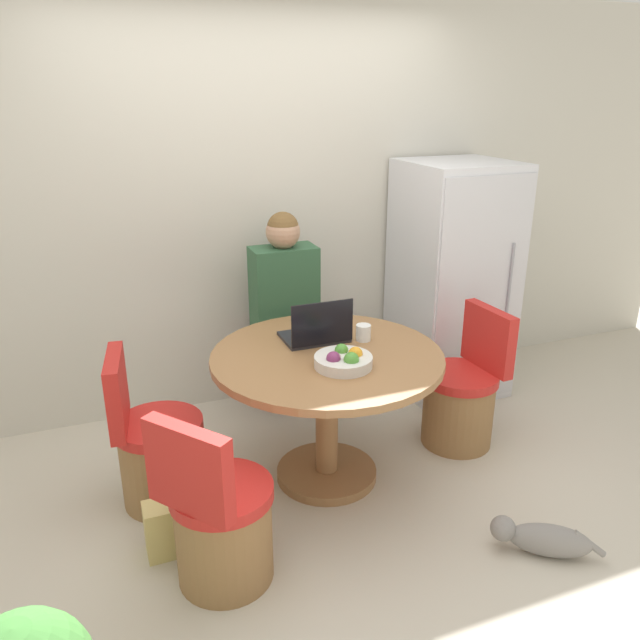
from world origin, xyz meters
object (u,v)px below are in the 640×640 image
chair_near_left_corner (220,525)px  person_seated (282,305)px  dining_table (327,386)px  chair_left_side (157,453)px  laptop (317,332)px  fruit_bowl (344,360)px  cat (542,538)px  handbag (178,526)px  refrigerator (452,280)px  chair_right_side (461,400)px

chair_near_left_corner → person_seated: size_ratio=0.62×
chair_near_left_corner → dining_table: bearing=-90.0°
chair_left_side → person_seated: bearing=-44.4°
laptop → fruit_bowl: (0.01, -0.35, -0.02)m
person_seated → cat: (0.66, -1.76, -0.65)m
person_seated → chair_near_left_corner: bearing=61.6°
person_seated → cat: bearing=110.7°
fruit_bowl → cat: bearing=-48.1°
cat → dining_table: bearing=-18.3°
cat → handbag: handbag is taller
fruit_bowl → handbag: size_ratio=0.96×
dining_table → chair_left_side: size_ratio=1.44×
dining_table → cat: size_ratio=2.73×
chair_near_left_corner → laptop: size_ratio=2.44×
chair_near_left_corner → cat: chair_near_left_corner is taller
chair_near_left_corner → laptop: bearing=-82.4°
laptop → fruit_bowl: size_ratio=1.19×
dining_table → fruit_bowl: bearing=-84.7°
refrigerator → chair_right_side: bearing=-115.7°
chair_right_side → laptop: (-0.88, 0.12, 0.51)m
chair_left_side → laptop: (0.89, 0.05, 0.51)m
refrigerator → chair_left_side: size_ratio=1.90×
fruit_bowl → dining_table: bearing=95.3°
dining_table → laptop: bearing=86.7°
handbag → person_seated: bearing=51.4°
cat → fruit_bowl: bearing=-13.0°
cat → laptop: bearing=-23.3°
chair_right_side → person_seated: person_seated is taller
chair_near_left_corner → laptop: 1.14m
refrigerator → fruit_bowl: bearing=-142.7°
refrigerator → dining_table: bearing=-148.8°
refrigerator → cat: refrigerator is taller
laptop → refrigerator: bearing=-155.0°
fruit_bowl → handbag: 1.09m
fruit_bowl → person_seated: bearing=89.3°
cat → handbag: (-1.55, 0.64, 0.04)m
cat → refrigerator: bearing=-72.5°
dining_table → handbag: (-0.86, -0.29, -0.43)m
refrigerator → chair_right_side: 0.92m
chair_right_side → laptop: 1.03m
person_seated → laptop: bearing=88.3°
chair_near_left_corner → fruit_bowl: 0.95m
chair_near_left_corner → fruit_bowl: fruit_bowl is taller
chair_left_side → handbag: (0.03, -0.41, -0.15)m
chair_near_left_corner → handbag: 0.33m
dining_table → chair_near_left_corner: chair_near_left_corner is taller
chair_right_side → person_seated: 1.24m
chair_near_left_corner → chair_right_side: bearing=-107.0°
chair_right_side → dining_table: bearing=-90.0°
cat → handbag: size_ratio=1.47×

